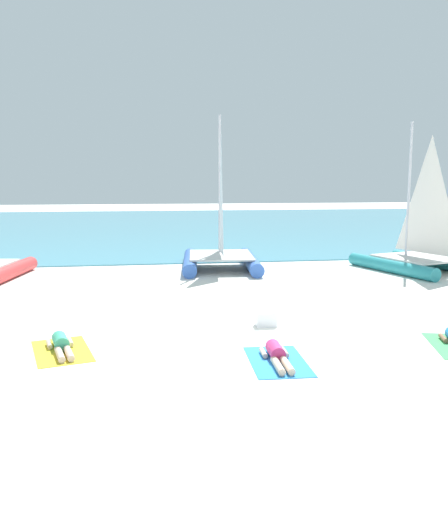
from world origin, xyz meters
The scene contains 9 objects.
ground_plane centered at (0.00, 10.00, 0.00)m, with size 120.00×120.00×0.00m, color white.
ocean_water centered at (0.00, 31.19, 0.03)m, with size 120.00×40.00×0.05m, color #4C9EB7.
sailboat_blue centered at (0.57, 9.71, 0.92)m, with size 3.45×4.99×6.16m.
sailboat_teal centered at (8.14, 8.04, 0.87)m, with size 4.03×5.11×5.84m.
towel_left centered at (-4.24, -0.18, 0.01)m, with size 1.10×1.90×0.01m, color yellow.
sunbather_left centered at (-4.26, -0.12, 0.13)m, with size 0.78×1.55×0.30m.
towel_middle centered at (0.08, -1.49, 0.01)m, with size 1.10×1.90×0.01m, color #338CD8.
sunbather_middle centered at (0.08, -1.43, 0.13)m, with size 0.56×1.56×0.30m.
cooler_box centered at (0.45, 1.09, 0.18)m, with size 0.50×0.36×0.36m, color white.
Camera 1 is at (-2.49, -11.39, 3.56)m, focal length 37.44 mm.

